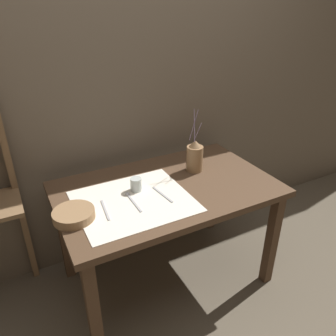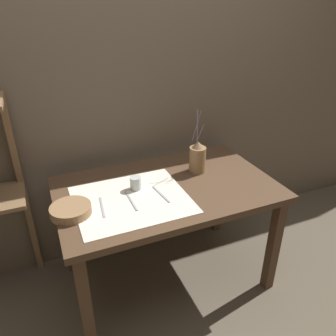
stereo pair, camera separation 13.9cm
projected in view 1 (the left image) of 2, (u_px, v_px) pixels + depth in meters
ground_plane at (167, 276)px, 2.27m from camera, size 12.00×12.00×0.00m
stone_wall_back at (130, 87)px, 2.11m from camera, size 7.00×0.06×2.40m
wooden_table at (167, 199)px, 1.98m from camera, size 1.28×0.79×0.72m
linen_cloth at (134, 201)px, 1.79m from camera, size 0.62×0.53×0.00m
pitcher_with_flowers at (195, 157)px, 2.08m from camera, size 0.10×0.10×0.41m
wooden_bowl at (74, 215)px, 1.64m from camera, size 0.21×0.21×0.05m
glass_tumbler_near at (136, 184)px, 1.87m from camera, size 0.07×0.07×0.08m
fork_outer at (105, 210)px, 1.71m from camera, size 0.03×0.19×0.00m
spoon_inner at (130, 197)px, 1.82m from camera, size 0.02×0.21×0.02m
knife_center at (163, 194)px, 1.85m from camera, size 0.04×0.19×0.00m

